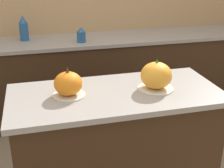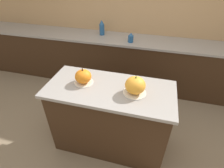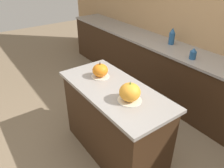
{
  "view_description": "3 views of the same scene",
  "coord_description": "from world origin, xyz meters",
  "views": [
    {
      "loc": [
        -0.47,
        -1.73,
        1.69
      ],
      "look_at": [
        -0.02,
        0.01,
        0.95
      ],
      "focal_mm": 50.0,
      "sensor_mm": 36.0,
      "label": 1
    },
    {
      "loc": [
        0.4,
        -1.38,
        1.97
      ],
      "look_at": [
        0.02,
        0.01,
        0.94
      ],
      "focal_mm": 28.0,
      "sensor_mm": 36.0,
      "label": 2
    },
    {
      "loc": [
        1.54,
        -1.14,
        2.06
      ],
      "look_at": [
        0.02,
        -0.04,
        0.96
      ],
      "focal_mm": 35.0,
      "sensor_mm": 36.0,
      "label": 3
    }
  ],
  "objects": [
    {
      "name": "ground_plane",
      "position": [
        0.0,
        0.0,
        0.0
      ],
      "size": [
        12.0,
        12.0,
        0.0
      ],
      "primitive_type": "plane",
      "color": "#847056"
    },
    {
      "name": "wall_back",
      "position": [
        0.0,
        1.75,
        1.25
      ],
      "size": [
        8.0,
        0.06,
        2.5
      ],
      "color": "tan",
      "rests_on": "ground_plane"
    },
    {
      "name": "kitchen_island",
      "position": [
        0.0,
        0.0,
        0.45
      ],
      "size": [
        1.34,
        0.62,
        0.89
      ],
      "color": "#382314",
      "rests_on": "ground_plane"
    },
    {
      "name": "back_counter",
      "position": [
        0.0,
        1.42,
        0.44
      ],
      "size": [
        6.0,
        0.6,
        0.88
      ],
      "color": "#382314",
      "rests_on": "ground_plane"
    },
    {
      "name": "pumpkin_cake_left",
      "position": [
        -0.29,
        0.02,
        0.97
      ],
      "size": [
        0.2,
        0.2,
        0.19
      ],
      "color": "silver",
      "rests_on": "kitchen_island"
    },
    {
      "name": "pumpkin_cake_right",
      "position": [
        0.26,
        -0.01,
        0.98
      ],
      "size": [
        0.23,
        0.23,
        0.21
      ],
      "color": "silver",
      "rests_on": "kitchen_island"
    },
    {
      "name": "bottle_tall",
      "position": [
        -0.56,
        1.5,
        1.01
      ],
      "size": [
        0.09,
        0.09,
        0.26
      ],
      "color": "#235184",
      "rests_on": "back_counter"
    },
    {
      "name": "bottle_short",
      "position": [
        -0.01,
        1.29,
        0.96
      ],
      "size": [
        0.09,
        0.09,
        0.15
      ],
      "color": "#235184",
      "rests_on": "back_counter"
    }
  ]
}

